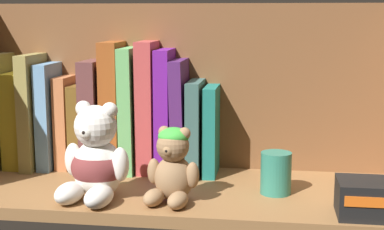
{
  "coord_description": "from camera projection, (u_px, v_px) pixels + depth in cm",
  "views": [
    {
      "loc": [
        17.27,
        -93.81,
        31.81
      ],
      "look_at": [
        3.56,
        0.0,
        14.94
      ],
      "focal_mm": 53.32,
      "sensor_mm": 36.0,
      "label": 1
    }
  ],
  "objects": [
    {
      "name": "book_10",
      "position": [
        167.0,
        110.0,
        1.09
      ],
      "size": [
        2.68,
        11.94,
        23.36
      ],
      "primitive_type": "cube",
      "color": "#6A1B90",
      "rests_on": "shelf_board"
    },
    {
      "name": "book_9",
      "position": [
        149.0,
        106.0,
        1.09
      ],
      "size": [
        3.12,
        11.25,
        24.79
      ],
      "primitive_type": "cube",
      "color": "#BD4444",
      "rests_on": "shelf_board"
    },
    {
      "name": "book_7",
      "position": [
        115.0,
        106.0,
        1.1
      ],
      "size": [
        3.52,
        10.93,
        24.66
      ],
      "primitive_type": "cube",
      "rotation": [
        0.0,
        -0.0,
        0.0
      ],
      "color": "#98481B",
      "rests_on": "shelf_board"
    },
    {
      "name": "shelf_board",
      "position": [
        172.0,
        193.0,
        0.99
      ],
      "size": [
        76.45,
        28.43,
        2.0
      ],
      "primitive_type": "cube",
      "color": "olive",
      "rests_on": "ground"
    },
    {
      "name": "book_13",
      "position": [
        212.0,
        129.0,
        1.08
      ],
      "size": [
        2.38,
        12.49,
        16.63
      ],
      "primitive_type": "cube",
      "color": "#1B6F65",
      "rests_on": "shelf_board"
    },
    {
      "name": "book_5",
      "position": [
        81.0,
        126.0,
        1.12
      ],
      "size": [
        2.15,
        9.96,
        16.39
      ],
      "primitive_type": "cube",
      "color": "brown",
      "rests_on": "shelf_board"
    },
    {
      "name": "small_product_box",
      "position": [
        366.0,
        198.0,
        0.85
      ],
      "size": [
        8.65,
        7.81,
        5.41
      ],
      "color": "black",
      "rests_on": "shelf_board"
    },
    {
      "name": "book_6",
      "position": [
        96.0,
        114.0,
        1.11
      ],
      "size": [
        3.23,
        12.54,
        21.13
      ],
      "primitive_type": "cube",
      "color": "brown",
      "rests_on": "shelf_board"
    },
    {
      "name": "book_4",
      "position": [
        67.0,
        121.0,
        1.12
      ],
      "size": [
        2.44,
        9.13,
        17.92
      ],
      "primitive_type": "cube",
      "color": "#C37143",
      "rests_on": "shelf_board"
    },
    {
      "name": "shelf_back_panel",
      "position": [
        185.0,
        92.0,
        1.11
      ],
      "size": [
        78.85,
        1.2,
        33.77
      ],
      "primitive_type": "cube",
      "color": "brown",
      "rests_on": "ground"
    },
    {
      "name": "teddy_bear_larger",
      "position": [
        96.0,
        161.0,
        0.92
      ],
      "size": [
        11.98,
        12.74,
        15.94
      ],
      "color": "white",
      "rests_on": "shelf_board"
    },
    {
      "name": "teddy_bear_smaller",
      "position": [
        173.0,
        167.0,
        0.91
      ],
      "size": [
        9.09,
        9.45,
        12.19
      ],
      "color": "#93704C",
      "rests_on": "shelf_board"
    },
    {
      "name": "book_0",
      "position": [
        5.0,
        109.0,
        1.13
      ],
      "size": [
        2.39,
        14.78,
        22.22
      ],
      "primitive_type": "cube",
      "rotation": [
        0.0,
        0.01,
        0.0
      ],
      "color": "olive",
      "rests_on": "shelf_board"
    },
    {
      "name": "book_12",
      "position": [
        197.0,
        126.0,
        1.08
      ],
      "size": [
        2.5,
        14.33,
        17.64
      ],
      "primitive_type": "cube",
      "color": "#385D58",
      "rests_on": "shelf_board"
    },
    {
      "name": "book_11",
      "position": [
        182.0,
        116.0,
        1.08
      ],
      "size": [
        2.88,
        14.74,
        21.54
      ],
      "primitive_type": "cube",
      "rotation": [
        0.0,
        -0.03,
        0.0
      ],
      "color": "#4B1F5F",
      "rests_on": "shelf_board"
    },
    {
      "name": "book_2",
      "position": [
        38.0,
        110.0,
        1.12
      ],
      "size": [
        2.46,
        14.49,
        22.22
      ],
      "primitive_type": "cube",
      "color": "olive",
      "rests_on": "shelf_board"
    },
    {
      "name": "book_1",
      "position": [
        22.0,
        119.0,
        1.13
      ],
      "size": [
        3.55,
        11.86,
        18.6
      ],
      "primitive_type": "cube",
      "color": "gold",
      "rests_on": "shelf_board"
    },
    {
      "name": "pillar_candle",
      "position": [
        276.0,
        173.0,
        0.95
      ],
      "size": [
        5.14,
        5.14,
        7.07
      ],
      "primitive_type": "cylinder",
      "color": "#2D7A66",
      "rests_on": "shelf_board"
    },
    {
      "name": "book_8",
      "position": [
        132.0,
        109.0,
        1.09
      ],
      "size": [
        2.71,
        13.01,
        23.63
      ],
      "primitive_type": "cube",
      "rotation": [
        0.0,
        -0.01,
        0.0
      ],
      "color": "#64B062",
      "rests_on": "shelf_board"
    },
    {
      "name": "book_3",
      "position": [
        52.0,
        115.0,
        1.12
      ],
      "size": [
        2.54,
        12.08,
        20.49
      ],
      "primitive_type": "cube",
      "color": "#699BC9",
      "rests_on": "shelf_board"
    }
  ]
}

